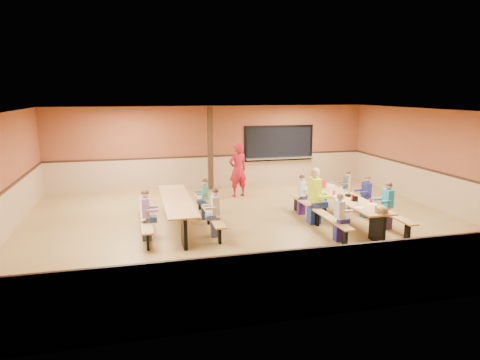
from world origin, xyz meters
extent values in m
plane|color=olive|center=(0.00, 0.00, 0.00)|extent=(12.00, 12.00, 0.00)
cube|color=brown|center=(0.00, 5.00, 1.50)|extent=(12.00, 0.04, 3.00)
cube|color=brown|center=(0.00, -5.00, 1.50)|extent=(12.00, 0.04, 3.00)
cube|color=brown|center=(6.00, 0.00, 1.50)|extent=(0.04, 10.00, 3.00)
cube|color=white|center=(0.00, 0.00, 3.00)|extent=(12.00, 10.00, 0.04)
cube|color=black|center=(2.60, 4.97, 1.55)|extent=(2.60, 0.06, 1.20)
cube|color=silver|center=(2.60, 4.88, 0.98)|extent=(2.70, 0.28, 0.06)
cube|color=#312010|center=(-0.20, 4.40, 1.50)|extent=(0.18, 0.18, 3.00)
cube|color=tan|center=(2.60, -0.61, 0.72)|extent=(0.75, 3.60, 0.04)
cube|color=black|center=(2.60, -2.16, 0.35)|extent=(0.08, 0.60, 0.70)
cube|color=black|center=(2.60, 0.94, 0.35)|extent=(0.08, 0.60, 0.70)
cube|color=tan|center=(1.77, -0.61, 0.43)|extent=(0.26, 3.60, 0.04)
cube|color=black|center=(1.77, -0.61, 0.21)|extent=(0.06, 0.18, 0.41)
cube|color=tan|center=(3.42, -0.61, 0.43)|extent=(0.26, 3.60, 0.04)
cube|color=black|center=(3.42, -0.61, 0.21)|extent=(0.06, 0.18, 0.41)
cube|color=tan|center=(-1.84, 0.23, 0.72)|extent=(0.75, 3.60, 0.04)
cube|color=black|center=(-1.84, -1.32, 0.35)|extent=(0.08, 0.60, 0.70)
cube|color=black|center=(-1.84, 1.78, 0.35)|extent=(0.08, 0.60, 0.70)
cube|color=tan|center=(-2.67, 0.23, 0.43)|extent=(0.26, 3.60, 0.04)
cube|color=black|center=(-2.67, 0.23, 0.21)|extent=(0.06, 0.18, 0.41)
cube|color=tan|center=(-1.02, 0.23, 0.43)|extent=(0.26, 3.60, 0.04)
cube|color=black|center=(-1.02, 0.23, 0.21)|extent=(0.06, 0.18, 0.41)
imported|color=#AD131C|center=(0.50, 3.09, 0.91)|extent=(0.75, 0.59, 1.82)
cylinder|color=red|center=(2.49, 0.61, 0.85)|extent=(0.16, 0.16, 0.22)
cube|color=black|center=(2.60, -1.07, 0.80)|extent=(0.10, 0.14, 0.13)
cylinder|color=yellow|center=(2.56, -0.97, 0.82)|extent=(0.06, 0.06, 0.17)
cylinder|color=#B2140F|center=(2.54, -1.04, 0.82)|extent=(0.06, 0.06, 0.17)
cube|color=black|center=(2.68, -0.57, 0.77)|extent=(0.16, 0.16, 0.06)
cube|color=tan|center=(2.68, -0.57, 1.05)|extent=(0.02, 0.09, 0.50)
camera|label=1|loc=(-2.86, -10.71, 3.49)|focal=32.00mm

